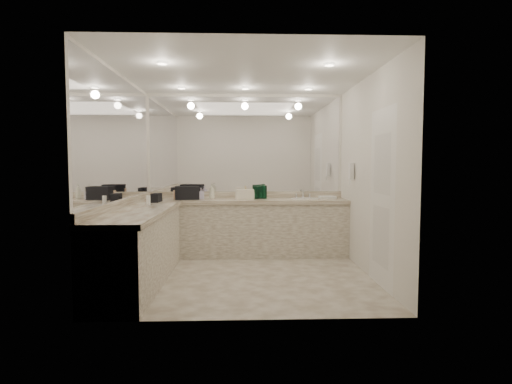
{
  "coord_description": "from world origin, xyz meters",
  "views": [
    {
      "loc": [
        -0.05,
        -5.12,
        1.44
      ],
      "look_at": [
        0.14,
        0.4,
        1.06
      ],
      "focal_mm": 28.0,
      "sensor_mm": 36.0,
      "label": 1
    }
  ],
  "objects_px": {
    "wall_phone": "(351,171)",
    "cream_cosmetic_case": "(245,194)",
    "black_toiletry_bag": "(187,193)",
    "soap_bottle_a": "(212,191)",
    "hand_towel": "(327,197)",
    "sink": "(305,199)",
    "soap_bottle_c": "(246,193)",
    "soap_bottle_b": "(201,193)"
  },
  "relations": [
    {
      "from": "hand_towel",
      "to": "cream_cosmetic_case",
      "type": "bearing_deg",
      "value": -177.35
    },
    {
      "from": "sink",
      "to": "soap_bottle_a",
      "type": "bearing_deg",
      "value": 177.65
    },
    {
      "from": "sink",
      "to": "soap_bottle_c",
      "type": "bearing_deg",
      "value": 179.12
    },
    {
      "from": "wall_phone",
      "to": "soap_bottle_a",
      "type": "xyz_separation_m",
      "value": [
        -2.09,
        0.56,
        -0.33
      ]
    },
    {
      "from": "black_toiletry_bag",
      "to": "soap_bottle_c",
      "type": "bearing_deg",
      "value": 3.27
    },
    {
      "from": "soap_bottle_a",
      "to": "sink",
      "type": "bearing_deg",
      "value": -2.35
    },
    {
      "from": "soap_bottle_a",
      "to": "soap_bottle_b",
      "type": "bearing_deg",
      "value": -166.1
    },
    {
      "from": "black_toiletry_bag",
      "to": "soap_bottle_b",
      "type": "height_order",
      "value": "black_toiletry_bag"
    },
    {
      "from": "wall_phone",
      "to": "cream_cosmetic_case",
      "type": "distance_m",
      "value": 1.67
    },
    {
      "from": "hand_towel",
      "to": "soap_bottle_a",
      "type": "distance_m",
      "value": 1.86
    },
    {
      "from": "wall_phone",
      "to": "black_toiletry_bag",
      "type": "distance_m",
      "value": 2.54
    },
    {
      "from": "wall_phone",
      "to": "soap_bottle_b",
      "type": "bearing_deg",
      "value": 167.04
    },
    {
      "from": "black_toiletry_bag",
      "to": "hand_towel",
      "type": "xyz_separation_m",
      "value": [
        2.23,
        0.06,
        -0.08
      ]
    },
    {
      "from": "sink",
      "to": "soap_bottle_c",
      "type": "height_order",
      "value": "soap_bottle_c"
    },
    {
      "from": "black_toiletry_bag",
      "to": "soap_bottle_a",
      "type": "relative_size",
      "value": 1.58
    },
    {
      "from": "sink",
      "to": "cream_cosmetic_case",
      "type": "height_order",
      "value": "cream_cosmetic_case"
    },
    {
      "from": "wall_phone",
      "to": "soap_bottle_b",
      "type": "xyz_separation_m",
      "value": [
        -2.26,
        0.52,
        -0.36
      ]
    },
    {
      "from": "sink",
      "to": "black_toiletry_bag",
      "type": "relative_size",
      "value": 1.19
    },
    {
      "from": "black_toiletry_bag",
      "to": "cream_cosmetic_case",
      "type": "distance_m",
      "value": 0.9
    },
    {
      "from": "cream_cosmetic_case",
      "to": "soap_bottle_c",
      "type": "xyz_separation_m",
      "value": [
        0.02,
        0.06,
        0.01
      ]
    },
    {
      "from": "soap_bottle_a",
      "to": "soap_bottle_b",
      "type": "relative_size",
      "value": 1.32
    },
    {
      "from": "wall_phone",
      "to": "hand_towel",
      "type": "height_order",
      "value": "wall_phone"
    },
    {
      "from": "sink",
      "to": "soap_bottle_c",
      "type": "xyz_separation_m",
      "value": [
        -0.95,
        0.01,
        0.09
      ]
    },
    {
      "from": "soap_bottle_a",
      "to": "cream_cosmetic_case",
      "type": "bearing_deg",
      "value": -11.18
    },
    {
      "from": "wall_phone",
      "to": "black_toiletry_bag",
      "type": "relative_size",
      "value": 0.65
    },
    {
      "from": "sink",
      "to": "cream_cosmetic_case",
      "type": "bearing_deg",
      "value": -177.49
    },
    {
      "from": "soap_bottle_c",
      "to": "sink",
      "type": "bearing_deg",
      "value": -0.88
    },
    {
      "from": "black_toiletry_bag",
      "to": "soap_bottle_b",
      "type": "bearing_deg",
      "value": 15.14
    },
    {
      "from": "cream_cosmetic_case",
      "to": "hand_towel",
      "type": "bearing_deg",
      "value": -4.25
    },
    {
      "from": "hand_towel",
      "to": "soap_bottle_b",
      "type": "height_order",
      "value": "soap_bottle_b"
    },
    {
      "from": "wall_phone",
      "to": "hand_towel",
      "type": "distance_m",
      "value": 0.71
    },
    {
      "from": "cream_cosmetic_case",
      "to": "soap_bottle_b",
      "type": "distance_m",
      "value": 0.69
    },
    {
      "from": "black_toiletry_bag",
      "to": "soap_bottle_a",
      "type": "height_order",
      "value": "soap_bottle_a"
    },
    {
      "from": "sink",
      "to": "wall_phone",
      "type": "bearing_deg",
      "value": -39.57
    },
    {
      "from": "wall_phone",
      "to": "soap_bottle_b",
      "type": "distance_m",
      "value": 2.35
    },
    {
      "from": "black_toiletry_bag",
      "to": "sink",
      "type": "bearing_deg",
      "value": 1.17
    },
    {
      "from": "hand_towel",
      "to": "soap_bottle_a",
      "type": "height_order",
      "value": "soap_bottle_a"
    },
    {
      "from": "sink",
      "to": "wall_phone",
      "type": "height_order",
      "value": "wall_phone"
    },
    {
      "from": "soap_bottle_b",
      "to": "hand_towel",
      "type": "bearing_deg",
      "value": -0.01
    },
    {
      "from": "cream_cosmetic_case",
      "to": "soap_bottle_c",
      "type": "relative_size",
      "value": 1.58
    },
    {
      "from": "hand_towel",
      "to": "wall_phone",
      "type": "bearing_deg",
      "value": -65.44
    },
    {
      "from": "black_toiletry_bag",
      "to": "soap_bottle_c",
      "type": "relative_size",
      "value": 2.08
    }
  ]
}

